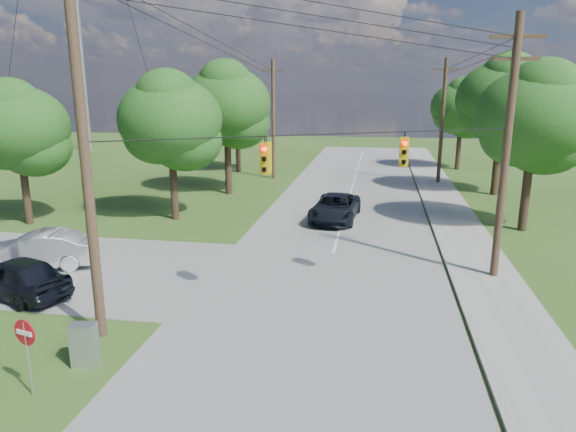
% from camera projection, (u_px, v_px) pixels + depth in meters
% --- Properties ---
extents(ground, '(140.00, 140.00, 0.00)m').
position_uv_depth(ground, '(237.00, 354.00, 15.38)').
color(ground, '#314F1A').
rests_on(ground, ground).
extents(main_road, '(10.00, 100.00, 0.03)m').
position_uv_depth(main_road, '(322.00, 294.00, 19.81)').
color(main_road, gray).
rests_on(main_road, ground).
extents(sidewalk_east, '(2.60, 100.00, 0.12)m').
position_uv_depth(sidewalk_east, '(505.00, 305.00, 18.67)').
color(sidewalk_east, '#A3A199').
rests_on(sidewalk_east, ground).
extents(pole_sw, '(2.00, 0.32, 12.00)m').
position_uv_depth(pole_sw, '(83.00, 141.00, 15.01)').
color(pole_sw, '#4D3A27').
rests_on(pole_sw, ground).
extents(pole_ne, '(2.00, 0.32, 10.50)m').
position_uv_depth(pole_ne, '(507.00, 147.00, 20.18)').
color(pole_ne, '#4D3A27').
rests_on(pole_ne, ground).
extents(pole_north_e, '(2.00, 0.32, 10.00)m').
position_uv_depth(pole_north_e, '(442.00, 121.00, 41.27)').
color(pole_north_e, '#4D3A27').
rests_on(pole_north_e, ground).
extents(pole_north_w, '(2.00, 0.32, 10.00)m').
position_uv_depth(pole_north_w, '(273.00, 119.00, 43.61)').
color(pole_north_w, '#4D3A27').
rests_on(pole_north_w, ground).
extents(power_lines, '(13.93, 29.62, 4.93)m').
position_uv_depth(power_lines, '(330.00, 56.00, 23.91)').
color(power_lines, black).
rests_on(power_lines, ground).
extents(traffic_signals, '(4.91, 3.27, 1.05)m').
position_uv_depth(traffic_signals, '(338.00, 154.00, 17.83)').
color(traffic_signals, gold).
rests_on(traffic_signals, ground).
extents(tree_w_near, '(6.00, 6.00, 8.40)m').
position_uv_depth(tree_w_near, '(170.00, 120.00, 29.60)').
color(tree_w_near, '#3C291E').
rests_on(tree_w_near, ground).
extents(tree_w_mid, '(6.40, 6.40, 9.22)m').
position_uv_depth(tree_w_mid, '(226.00, 104.00, 36.91)').
color(tree_w_mid, '#3C291E').
rests_on(tree_w_mid, ground).
extents(tree_w_far, '(6.00, 6.00, 8.73)m').
position_uv_depth(tree_w_far, '(237.00, 104.00, 46.88)').
color(tree_w_far, '#3C291E').
rests_on(tree_w_far, ground).
extents(tree_e_near, '(6.20, 6.20, 8.81)m').
position_uv_depth(tree_e_near, '(535.00, 116.00, 27.10)').
color(tree_e_near, '#3C291E').
rests_on(tree_e_near, ground).
extents(tree_e_mid, '(6.60, 6.60, 9.64)m').
position_uv_depth(tree_e_mid, '(503.00, 99.00, 36.41)').
color(tree_e_mid, '#3C291E').
rests_on(tree_e_mid, ground).
extents(tree_e_far, '(5.80, 5.80, 8.32)m').
position_uv_depth(tree_e_far, '(462.00, 107.00, 48.28)').
color(tree_e_far, '#3C291E').
rests_on(tree_e_far, ground).
extents(tree_cross_n, '(5.60, 5.60, 7.91)m').
position_uv_depth(tree_cross_n, '(18.00, 127.00, 28.64)').
color(tree_cross_n, '#3C291E').
rests_on(tree_cross_n, ground).
extents(car_cross_dark, '(4.98, 3.26, 1.58)m').
position_uv_depth(car_cross_dark, '(17.00, 277.00, 19.32)').
color(car_cross_dark, black).
rests_on(car_cross_dark, cross_road).
extents(car_cross_silver, '(5.20, 3.29, 1.62)m').
position_uv_depth(car_cross_silver, '(37.00, 250.00, 22.37)').
color(car_cross_silver, silver).
rests_on(car_cross_silver, cross_road).
extents(car_main_north, '(2.94, 5.67, 1.53)m').
position_uv_depth(car_main_north, '(335.00, 208.00, 30.52)').
color(car_main_north, black).
rests_on(car_main_north, main_road).
extents(control_cabinet, '(0.78, 0.63, 1.25)m').
position_uv_depth(control_cabinet, '(84.00, 345.00, 14.63)').
color(control_cabinet, '#999B9E').
rests_on(control_cabinet, ground).
extents(do_not_enter_sign, '(0.69, 0.21, 2.12)m').
position_uv_depth(do_not_enter_sign, '(26.00, 340.00, 12.94)').
color(do_not_enter_sign, '#999B9E').
rests_on(do_not_enter_sign, ground).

